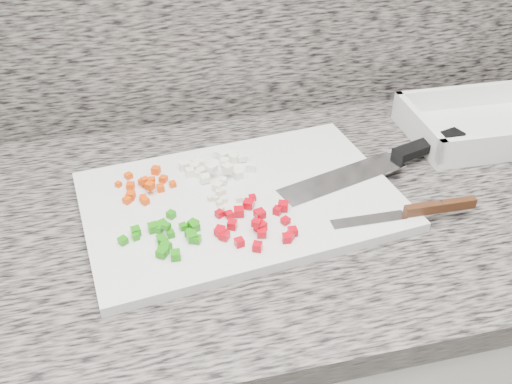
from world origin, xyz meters
TOP-DOWN VIEW (x-y plane):
  - countertop at (0.00, 1.44)m, footprint 3.96×0.64m
  - cutting_board at (0.03, 1.44)m, footprint 0.52×0.38m
  - carrot_pile at (-0.12, 1.50)m, footprint 0.10×0.10m
  - onion_pile at (0.00, 1.53)m, footprint 0.13×0.12m
  - green_pepper_pile at (-0.10, 1.37)m, footprint 0.12×0.11m
  - red_pepper_pile at (0.03, 1.37)m, footprint 0.12×0.13m
  - garlic_pile at (-0.00, 1.44)m, footprint 0.05×0.06m
  - chef_knife at (0.32, 1.49)m, footprint 0.38×0.15m
  - paring_knife at (0.29, 1.34)m, footprint 0.23×0.02m
  - tray at (0.52, 1.56)m, footprint 0.28×0.20m

SIDE VIEW (x-z plane):
  - countertop at x=0.00m, z-range 0.86..0.90m
  - cutting_board at x=0.03m, z-range 0.90..0.92m
  - tray at x=0.52m, z-range 0.89..0.95m
  - garlic_pile at x=0.00m, z-range 0.92..0.92m
  - chef_knife at x=0.32m, z-range 0.91..0.93m
  - paring_knife at x=0.29m, z-range 0.91..0.93m
  - green_pepper_pile at x=-0.10m, z-range 0.91..0.93m
  - carrot_pile at x=-0.12m, z-range 0.91..0.93m
  - red_pepper_pile at x=0.03m, z-range 0.91..0.94m
  - onion_pile at x=0.00m, z-range 0.91..0.94m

